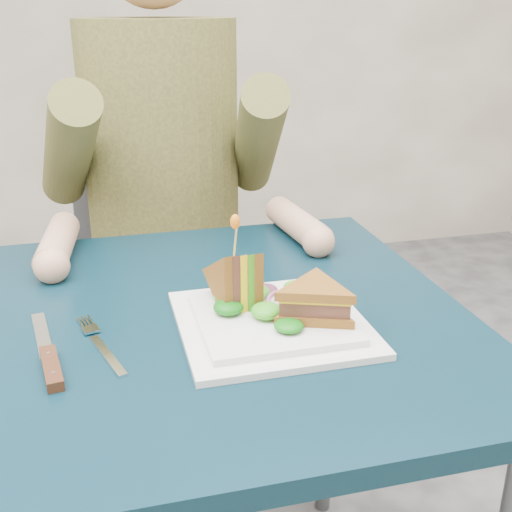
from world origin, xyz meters
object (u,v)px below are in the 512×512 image
object	(u,v)px
chair	(164,265)
sandwich_flat	(315,301)
diner	(161,124)
plate	(272,321)
fork	(101,346)
sandwich_upright	(236,282)
knife	(50,361)
table	(213,359)

from	to	relation	value
chair	sandwich_flat	distance (m)	0.81
diner	plate	distance (m)	0.65
chair	fork	distance (m)	0.78
plate	sandwich_upright	xyz separation A→B (m)	(-0.04, 0.04, 0.05)
sandwich_flat	knife	bearing A→B (deg)	-179.24
sandwich_flat	sandwich_upright	world-z (taller)	sandwich_upright
knife	fork	bearing A→B (deg)	24.66
plate	diner	bearing A→B (deg)	96.82
diner	knife	bearing A→B (deg)	-109.14
fork	table	bearing A→B (deg)	22.26
table	chair	size ratio (longest dim) A/B	0.81
knife	plate	bearing A→B (deg)	5.64
diner	sandwich_flat	bearing A→B (deg)	-78.69
chair	fork	size ratio (longest dim) A/B	5.27
table	plate	xyz separation A→B (m)	(0.07, -0.07, 0.09)
diner	sandwich_upright	xyz separation A→B (m)	(0.03, -0.58, -0.13)
diner	knife	xyz separation A→B (m)	(-0.23, -0.65, -0.18)
diner	fork	bearing A→B (deg)	-104.56
sandwich_flat	fork	bearing A→B (deg)	175.09
table	plate	distance (m)	0.13
table	sandwich_upright	xyz separation A→B (m)	(0.03, -0.02, 0.13)
diner	sandwich_upright	bearing A→B (deg)	-86.69
chair	plate	distance (m)	0.76
sandwich_flat	sandwich_upright	size ratio (longest dim) A/B	1.31
table	plate	size ratio (longest dim) A/B	2.88
chair	knife	world-z (taller)	chair
plate	sandwich_flat	world-z (taller)	sandwich_flat
table	chair	world-z (taller)	chair
table	sandwich_upright	distance (m)	0.14
diner	fork	world-z (taller)	diner
sandwich_upright	diner	bearing A→B (deg)	93.31
fork	diner	bearing A→B (deg)	75.44
plate	knife	size ratio (longest dim) A/B	1.18
sandwich_upright	plate	bearing A→B (deg)	-47.57
diner	fork	xyz separation A→B (m)	(-0.16, -0.62, -0.18)
chair	diner	size ratio (longest dim) A/B	1.25
chair	plate	bearing A→B (deg)	-84.21
table	chair	distance (m)	0.68
table	plate	world-z (taller)	plate
plate	fork	bearing A→B (deg)	-180.00
sandwich_upright	fork	distance (m)	0.21
fork	knife	size ratio (longest dim) A/B	0.80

